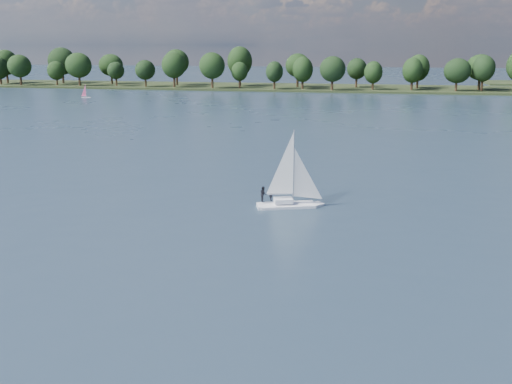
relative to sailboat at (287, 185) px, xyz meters
The scene contains 5 objects.
ground 63.32m from the sailboat, 81.90° to the left, with size 700.00×700.00×0.00m, color #233342.
far_shore 174.88m from the sailboat, 87.08° to the left, with size 660.00×40.00×1.50m, color black.
sailboat is the anchor object (origin of this frame).
dinghy_pink 145.62m from the sailboat, 125.69° to the left, with size 3.11×1.88×4.66m.
treeline 171.47m from the sailboat, 92.06° to the left, with size 562.50×73.75×18.39m.
Camera 1 is at (-0.48, -21.64, 17.08)m, focal length 40.00 mm.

